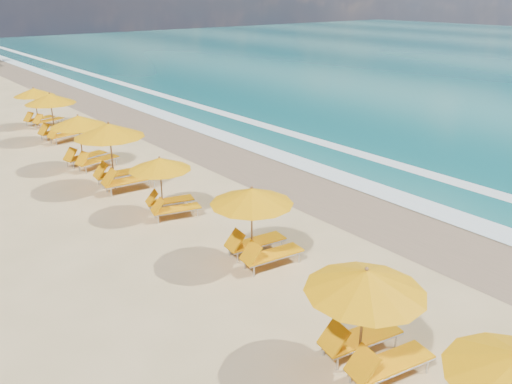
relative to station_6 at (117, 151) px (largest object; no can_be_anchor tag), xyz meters
name	(u,v)px	position (x,y,z in m)	size (l,w,h in m)	color
ground	(256,228)	(1.72, -5.93, -1.42)	(160.00, 160.00, 0.00)	tan
wet_sand	(344,198)	(5.72, -5.93, -1.41)	(4.00, 160.00, 0.01)	#8B7253
surf_foam	(392,181)	(8.42, -5.93, -1.39)	(4.00, 160.00, 0.01)	white
station_3	(370,312)	(-0.58, -12.19, -0.15)	(2.72, 2.60, 2.26)	olive
station_4	(257,219)	(0.45, -7.57, -0.18)	(2.57, 2.43, 2.21)	olive
station_5	(166,182)	(0.15, -3.29, -0.29)	(2.50, 2.43, 2.01)	olive
station_6	(117,151)	(0.00, 0.00, 0.00)	(2.89, 2.72, 2.53)	olive
station_7	(84,138)	(-0.02, 3.06, -0.14)	(2.75, 2.64, 2.27)	olive
station_8	(56,114)	(0.50, 7.89, -0.08)	(2.85, 2.71, 2.39)	olive
station_9	(39,104)	(0.78, 11.48, -0.22)	(2.69, 2.62, 2.13)	olive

